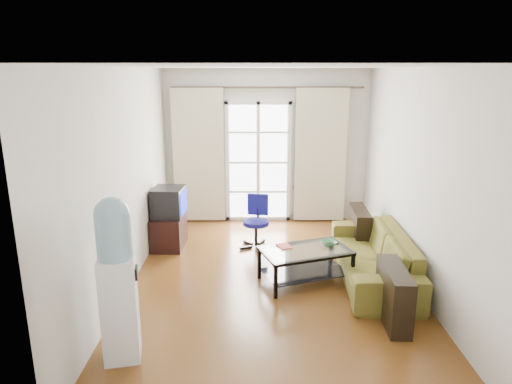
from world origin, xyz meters
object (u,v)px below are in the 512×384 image
Objects in this scene: coffee_table at (305,261)px; task_chair at (256,232)px; tv_stand at (169,231)px; water_cooler at (117,277)px; crt_tv at (167,202)px; sofa at (373,256)px.

task_chair is (-0.62, 1.23, -0.05)m from coffee_table.
water_cooler reaches higher than tv_stand.
tv_stand is at bearing 101.14° from crt_tv.
water_cooler is (-1.29, -2.83, 0.59)m from task_chair.
tv_stand is at bearing 80.30° from water_cooler.
coffee_table is at bearing -27.81° from crt_tv.
water_cooler is (-1.91, -1.60, 0.54)m from coffee_table.
crt_tv is at bearing -170.93° from task_chair.
task_chair is at bearing 54.46° from water_cooler.
coffee_table is 2.34m from tv_stand.
sofa is 1.89m from task_chair.
sofa is at bearing -19.75° from tv_stand.
crt_tv is 0.33× the size of water_cooler.
tv_stand is 1.36m from task_chair.
tv_stand reaches higher than coffee_table.
sofa is 3.34m from water_cooler.
water_cooler is (-2.81, -1.73, 0.52)m from sofa.
coffee_table is 1.85× the size of tv_stand.
task_chair reaches higher than coffee_table.
sofa reaches higher than coffee_table.
coffee_table is 1.38m from task_chair.
water_cooler is at bearing -87.05° from tv_stand.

